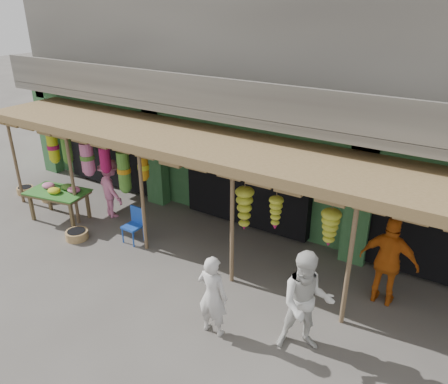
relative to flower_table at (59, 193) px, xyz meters
The scene contains 12 objects.
ground 4.66m from the flower_table, ahead, with size 80.00×80.00×0.00m, color #514C47.
building 7.34m from the flower_table, 48.25° to the left, with size 16.40×6.80×7.00m.
awning 4.91m from the flower_table, 13.49° to the left, with size 14.00×2.70×2.79m.
flower_table is the anchor object (origin of this frame).
blue_chair 2.61m from the flower_table, ahead, with size 0.44×0.45×0.91m.
basket_left 2.56m from the flower_table, 168.52° to the left, with size 0.51×0.51×0.21m, color olive.
basket_mid 1.52m from the flower_table, 23.87° to the right, with size 0.58×0.58×0.22m, color #9F6847.
basket_right 1.61m from the flower_table, 156.77° to the left, with size 0.48×0.48×0.22m, color #A7794E.
person_front 6.31m from the flower_table, 13.67° to the right, with size 0.60×0.39×1.64m, color beige.
person_right 7.76m from the flower_table, ahead, with size 0.95×0.74×1.95m, color silver.
person_vendor 8.66m from the flower_table, ahead, with size 1.14×0.48×1.95m, color #C25812.
person_shopper 1.41m from the flower_table, 39.81° to the left, with size 1.10×0.63×1.70m, color pink.
Camera 1 is at (5.18, -7.05, 5.78)m, focal length 35.00 mm.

